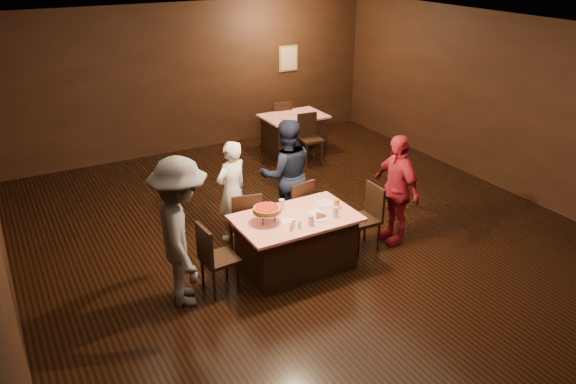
% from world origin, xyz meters
% --- Properties ---
extents(room, '(10.00, 10.04, 3.02)m').
position_xyz_m(room, '(0.00, 0.01, 2.14)').
color(room, black).
rests_on(room, ground).
extents(main_table, '(1.60, 1.00, 0.77)m').
position_xyz_m(main_table, '(-0.57, -0.22, 0.39)').
color(main_table, red).
rests_on(main_table, ground).
extents(back_table, '(1.30, 0.90, 0.77)m').
position_xyz_m(back_table, '(1.70, 3.84, 0.39)').
color(back_table, '#A80B0B').
rests_on(back_table, ground).
extents(chair_far_left, '(0.50, 0.50, 0.95)m').
position_xyz_m(chair_far_left, '(-0.97, 0.53, 0.47)').
color(chair_far_left, black).
rests_on(chair_far_left, ground).
extents(chair_far_right, '(0.49, 0.49, 0.95)m').
position_xyz_m(chair_far_right, '(-0.17, 0.53, 0.47)').
color(chair_far_right, black).
rests_on(chair_far_right, ground).
extents(chair_end_left, '(0.45, 0.45, 0.95)m').
position_xyz_m(chair_end_left, '(-1.67, -0.22, 0.47)').
color(chair_end_left, black).
rests_on(chair_end_left, ground).
extents(chair_end_right, '(0.43, 0.43, 0.95)m').
position_xyz_m(chair_end_right, '(0.53, -0.22, 0.47)').
color(chair_end_right, black).
rests_on(chair_end_right, ground).
extents(chair_back_near, '(0.46, 0.46, 0.95)m').
position_xyz_m(chair_back_near, '(1.70, 3.14, 0.47)').
color(chair_back_near, black).
rests_on(chair_back_near, ground).
extents(chair_back_far, '(0.48, 0.48, 0.95)m').
position_xyz_m(chair_back_far, '(1.70, 4.44, 0.47)').
color(chair_back_far, black).
rests_on(chair_back_far, ground).
extents(diner_white_jacket, '(0.64, 0.53, 1.52)m').
position_xyz_m(diner_white_jacket, '(-0.97, 0.97, 0.76)').
color(diner_white_jacket, white).
rests_on(diner_white_jacket, ground).
extents(diner_navy_hoodie, '(0.97, 0.84, 1.72)m').
position_xyz_m(diner_navy_hoodie, '(-0.08, 0.93, 0.86)').
color(diner_navy_hoodie, black).
rests_on(diner_navy_hoodie, ground).
extents(diner_grey_knit, '(0.94, 1.33, 1.88)m').
position_xyz_m(diner_grey_knit, '(-2.13, -0.20, 0.94)').
color(diner_grey_knit, '#4F4E52').
rests_on(diner_grey_knit, ground).
extents(diner_red_shirt, '(0.44, 0.97, 1.63)m').
position_xyz_m(diner_red_shirt, '(1.08, -0.23, 0.82)').
color(diner_red_shirt, '#AA1E2D').
rests_on(diner_red_shirt, ground).
extents(pizza_stand, '(0.38, 0.38, 0.22)m').
position_xyz_m(pizza_stand, '(-0.97, -0.17, 0.95)').
color(pizza_stand, black).
rests_on(pizza_stand, main_table).
extents(plate_with_slice, '(0.25, 0.25, 0.06)m').
position_xyz_m(plate_with_slice, '(-0.32, -0.40, 0.80)').
color(plate_with_slice, white).
rests_on(plate_with_slice, main_table).
extents(plate_empty, '(0.25, 0.25, 0.01)m').
position_xyz_m(plate_empty, '(-0.02, -0.07, 0.78)').
color(plate_empty, white).
rests_on(plate_empty, main_table).
extents(glass_front_left, '(0.08, 0.08, 0.14)m').
position_xyz_m(glass_front_left, '(-0.52, -0.52, 0.84)').
color(glass_front_left, silver).
rests_on(glass_front_left, main_table).
extents(glass_front_right, '(0.08, 0.08, 0.14)m').
position_xyz_m(glass_front_right, '(-0.12, -0.47, 0.84)').
color(glass_front_right, silver).
rests_on(glass_front_right, main_table).
extents(glass_amber, '(0.08, 0.08, 0.14)m').
position_xyz_m(glass_amber, '(0.03, -0.27, 0.84)').
color(glass_amber, '#BF7F26').
rests_on(glass_amber, main_table).
extents(glass_back, '(0.08, 0.08, 0.14)m').
position_xyz_m(glass_back, '(-0.62, 0.08, 0.84)').
color(glass_back, silver).
rests_on(glass_back, main_table).
extents(condiments, '(0.17, 0.10, 0.09)m').
position_xyz_m(condiments, '(-0.75, -0.50, 0.82)').
color(condiments, silver).
rests_on(condiments, main_table).
extents(napkin_center, '(0.19, 0.19, 0.01)m').
position_xyz_m(napkin_center, '(-0.27, -0.22, 0.77)').
color(napkin_center, white).
rests_on(napkin_center, main_table).
extents(napkin_left, '(0.21, 0.21, 0.01)m').
position_xyz_m(napkin_left, '(-0.72, -0.27, 0.77)').
color(napkin_left, white).
rests_on(napkin_left, main_table).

